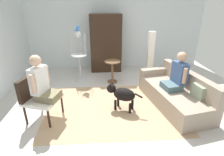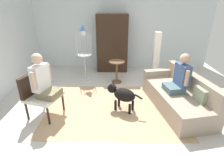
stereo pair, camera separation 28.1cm
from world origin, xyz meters
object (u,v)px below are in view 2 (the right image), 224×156
round_end_table (117,69)px  person_on_armchair (43,80)px  dog (122,94)px  armoire_cabinet (112,43)px  parrot (83,28)px  couch (177,96)px  person_on_couch (180,77)px  column_lamp (156,57)px  bird_cage_stand (84,54)px  armchair (38,91)px

round_end_table → person_on_armchair: bearing=-130.9°
dog → armoire_cabinet: (-0.26, 2.56, 0.57)m
parrot → armoire_cabinet: (0.81, 0.89, -0.62)m
couch → person_on_couch: (-0.03, -0.03, 0.48)m
person_on_armchair → column_lamp: bearing=36.5°
round_end_table → bird_cage_stand: bird_cage_stand is taller
column_lamp → parrot: bearing=-178.6°
person_on_armchair → parrot: parrot is taller
couch → armoire_cabinet: size_ratio=1.10×
column_lamp → armoire_cabinet: size_ratio=0.77×
person_on_couch → column_lamp: bearing=96.0°
person_on_couch → bird_cage_stand: size_ratio=0.57×
person_on_couch → person_on_armchair: 2.85m
person_on_couch → parrot: bearing=145.7°
parrot → person_on_couch: bearing=-34.3°
person_on_couch → parrot: (-2.31, 1.57, 0.81)m
parrot → column_lamp: parrot is taller
round_end_table → column_lamp: column_lamp is taller
bird_cage_stand → column_lamp: bearing=1.4°
dog → bird_cage_stand: size_ratio=0.51×
armoire_cabinet → dog: bearing=-84.2°
person_on_couch → parrot: 2.91m
couch → bird_cage_stand: bearing=146.5°
person_on_armchair → column_lamp: (2.66, 1.97, -0.11)m
parrot → dog: bearing=-57.4°
couch → person_on_armchair: bearing=-172.6°
dog → armchair: bearing=-173.5°
armchair → bird_cage_stand: 2.01m
round_end_table → bird_cage_stand: size_ratio=0.45×
dog → bird_cage_stand: bird_cage_stand is taller
round_end_table → parrot: 1.52m
armchair → column_lamp: bearing=34.5°
armchair → parrot: bearing=70.2°
armchair → column_lamp: (2.81, 1.93, 0.18)m
round_end_table → armchair: bearing=-134.4°
person_on_armchair → round_end_table: size_ratio=1.34×
person_on_armchair → bird_cage_stand: 1.99m
round_end_table → couch: bearing=-44.4°
parrot → round_end_table: bearing=-11.9°
person_on_armchair → round_end_table: 2.31m
column_lamp → round_end_table: bearing=-167.8°
couch → parrot: bearing=146.4°
armchair → armoire_cabinet: bearing=61.7°
column_lamp → armoire_cabinet: (-1.32, 0.83, 0.23)m
armchair → armoire_cabinet: armoire_cabinet is taller
armoire_cabinet → person_on_couch: bearing=-58.7°
dog → couch: bearing=5.9°
armchair → armoire_cabinet: (1.49, 2.76, 0.41)m
armchair → column_lamp: 3.41m
armoire_cabinet → person_on_armchair: bearing=-115.5°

